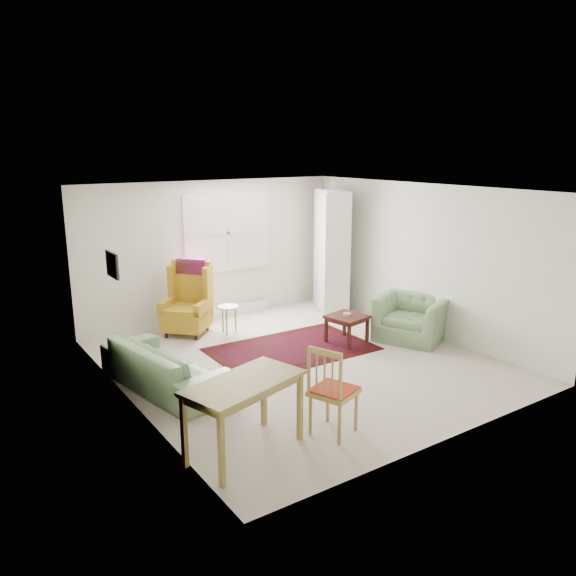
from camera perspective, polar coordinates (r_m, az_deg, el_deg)
room at (r=8.13m, az=0.46°, el=1.30°), size 5.04×5.54×2.51m
rug at (r=8.79m, az=0.39°, el=-6.16°), size 2.48×1.62×0.02m
sofa at (r=7.49m, az=-12.41°, el=-6.90°), size 1.14×2.16×0.83m
armchair at (r=9.36m, az=12.41°, el=-2.59°), size 1.31×1.38×0.85m
wingback_chair at (r=9.47m, az=-10.35°, el=-1.05°), size 1.04×1.04×1.24m
coffee_table at (r=9.07m, az=5.99°, el=-4.15°), size 0.66×0.66×0.46m
stool at (r=9.51m, az=-6.08°, el=-3.20°), size 0.42×0.42×0.48m
cabinet at (r=10.71m, az=4.50°, el=3.75°), size 0.80×1.03×2.29m
desk at (r=5.86m, az=-4.43°, el=-12.94°), size 1.37×0.95×0.79m
desk_chair at (r=6.18m, az=4.68°, el=-10.21°), size 0.58×0.58×1.03m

